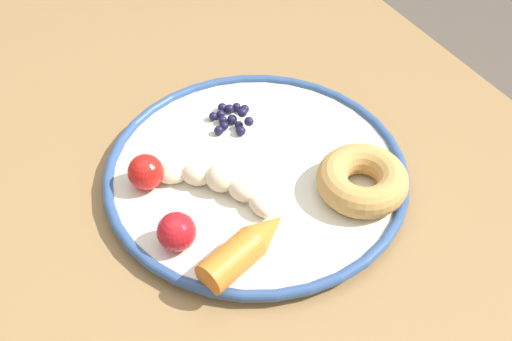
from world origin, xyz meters
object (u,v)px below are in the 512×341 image
object	(u,v)px
dining_table	(258,243)
banana	(218,183)
donut	(362,180)
blueberry_pile	(232,118)
carrot_orange	(246,247)
tomato_near	(177,232)
plate	(256,172)
tomato_mid	(146,172)

from	to	relation	value
dining_table	banana	distance (m)	0.12
dining_table	donut	distance (m)	0.16
blueberry_pile	donut	bearing A→B (deg)	22.85
carrot_orange	tomato_near	size ratio (longest dim) A/B	2.79
plate	tomato_mid	xyz separation A→B (m)	(-0.04, -0.11, 0.02)
dining_table	donut	bearing A→B (deg)	57.28
plate	banana	size ratio (longest dim) A/B	2.87
carrot_orange	donut	bearing A→B (deg)	96.92
plate	tomato_mid	world-z (taller)	tomato_mid
carrot_orange	donut	distance (m)	0.15
blueberry_pile	tomato_mid	world-z (taller)	tomato_mid
dining_table	tomato_near	bearing A→B (deg)	-74.79
donut	tomato_mid	world-z (taller)	tomato_mid
carrot_orange	banana	bearing A→B (deg)	169.84
carrot_orange	dining_table	bearing A→B (deg)	143.55
plate	carrot_orange	distance (m)	0.12
plate	donut	world-z (taller)	donut
banana	blueberry_pile	xyz separation A→B (m)	(-0.09, 0.06, -0.01)
banana	blueberry_pile	size ratio (longest dim) A/B	1.99
dining_table	banana	xyz separation A→B (m)	(-0.01, -0.04, 0.11)
plate	tomato_mid	size ratio (longest dim) A/B	8.63
tomato_near	tomato_mid	size ratio (longest dim) A/B	1.01
carrot_orange	tomato_near	distance (m)	0.07
dining_table	tomato_mid	bearing A→B (deg)	-120.21
plate	carrot_orange	bearing A→B (deg)	-33.67
dining_table	plate	size ratio (longest dim) A/B	3.63
plate	banana	xyz separation A→B (m)	(0.01, -0.05, 0.02)
banana	blueberry_pile	distance (m)	0.11
donut	blueberry_pile	xyz separation A→B (m)	(-0.17, -0.07, -0.01)
tomato_mid	plate	bearing A→B (deg)	71.07
dining_table	tomato_mid	world-z (taller)	tomato_mid
carrot_orange	donut	xyz separation A→B (m)	(-0.02, 0.15, -0.00)
tomato_near	donut	bearing A→B (deg)	81.55
dining_table	banana	world-z (taller)	banana
plate	tomato_near	distance (m)	0.13
plate	blueberry_pile	bearing A→B (deg)	170.75
tomato_mid	carrot_orange	bearing A→B (deg)	18.66
banana	carrot_orange	bearing A→B (deg)	-10.16
dining_table	tomato_near	distance (m)	0.17
tomato_near	carrot_orange	bearing A→B (deg)	46.89
carrot_orange	tomato_near	bearing A→B (deg)	-133.11
plate	donut	bearing A→B (deg)	45.81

